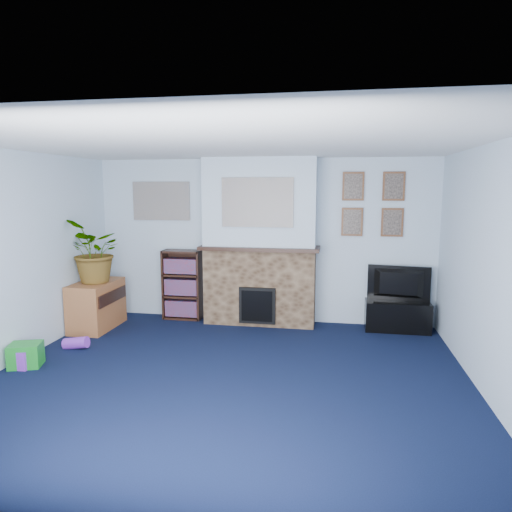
% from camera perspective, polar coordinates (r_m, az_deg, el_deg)
% --- Properties ---
extents(floor, '(5.00, 4.50, 0.01)m').
position_cam_1_polar(floor, '(4.92, -3.60, -15.17)').
color(floor, black).
rests_on(floor, ground).
extents(ceiling, '(5.00, 4.50, 0.01)m').
position_cam_1_polar(ceiling, '(4.53, -3.89, 13.86)').
color(ceiling, white).
rests_on(ceiling, wall_back).
extents(wall_back, '(5.00, 0.04, 2.40)m').
position_cam_1_polar(wall_back, '(6.76, 0.76, 1.91)').
color(wall_back, silver).
rests_on(wall_back, ground).
extents(wall_front, '(5.00, 0.04, 2.40)m').
position_cam_1_polar(wall_front, '(2.51, -16.12, -9.81)').
color(wall_front, silver).
rests_on(wall_front, ground).
extents(wall_left, '(0.04, 4.50, 2.40)m').
position_cam_1_polar(wall_left, '(5.71, -28.94, -0.38)').
color(wall_left, silver).
rests_on(wall_left, ground).
extents(wall_right, '(0.04, 4.50, 2.40)m').
position_cam_1_polar(wall_right, '(4.67, 27.59, -2.02)').
color(wall_right, silver).
rests_on(wall_right, ground).
extents(chimney_breast, '(1.72, 0.50, 2.40)m').
position_cam_1_polar(chimney_breast, '(6.57, 0.47, 1.57)').
color(chimney_breast, brown).
rests_on(chimney_breast, ground).
extents(collage_main, '(1.00, 0.03, 0.68)m').
position_cam_1_polar(collage_main, '(6.31, 0.16, 6.72)').
color(collage_main, gray).
rests_on(collage_main, chimney_breast).
extents(collage_left, '(0.90, 0.03, 0.58)m').
position_cam_1_polar(collage_left, '(7.12, -11.75, 6.74)').
color(collage_left, gray).
rests_on(collage_left, wall_back).
extents(portrait_tl, '(0.30, 0.03, 0.40)m').
position_cam_1_polar(portrait_tl, '(6.62, 12.05, 8.52)').
color(portrait_tl, brown).
rests_on(portrait_tl, wall_back).
extents(portrait_tr, '(0.30, 0.03, 0.40)m').
position_cam_1_polar(portrait_tr, '(6.66, 16.84, 8.34)').
color(portrait_tr, brown).
rests_on(portrait_tr, wall_back).
extents(portrait_bl, '(0.30, 0.03, 0.40)m').
position_cam_1_polar(portrait_bl, '(6.63, 11.92, 4.20)').
color(portrait_bl, brown).
rests_on(portrait_bl, wall_back).
extents(portrait_br, '(0.30, 0.03, 0.40)m').
position_cam_1_polar(portrait_br, '(6.68, 16.65, 4.05)').
color(portrait_br, brown).
rests_on(portrait_br, wall_back).
extents(tv_stand, '(0.87, 0.37, 0.41)m').
position_cam_1_polar(tv_stand, '(6.71, 17.24, -7.03)').
color(tv_stand, black).
rests_on(tv_stand, ground).
extents(television, '(0.86, 0.23, 0.49)m').
position_cam_1_polar(television, '(6.62, 17.38, -3.37)').
color(television, black).
rests_on(television, tv_stand).
extents(bookshelf, '(0.58, 0.28, 1.05)m').
position_cam_1_polar(bookshelf, '(7.03, -9.13, -3.72)').
color(bookshelf, black).
rests_on(bookshelf, ground).
extents(sideboard, '(0.48, 0.86, 0.67)m').
position_cam_1_polar(sideboard, '(6.88, -19.29, -5.67)').
color(sideboard, '#9C5B32').
rests_on(sideboard, ground).
extents(potted_plant, '(1.03, 1.05, 0.89)m').
position_cam_1_polar(potted_plant, '(6.67, -19.44, 0.57)').
color(potted_plant, '#26661E').
rests_on(potted_plant, sideboard).
extents(mantel_clock, '(0.10, 0.06, 0.14)m').
position_cam_1_polar(mantel_clock, '(6.52, 0.21, 1.84)').
color(mantel_clock, gold).
rests_on(mantel_clock, chimney_breast).
extents(mantel_candle, '(0.05, 0.05, 0.16)m').
position_cam_1_polar(mantel_candle, '(6.46, 3.66, 1.85)').
color(mantel_candle, '#B2BFC6').
rests_on(mantel_candle, chimney_breast).
extents(mantel_teddy, '(0.12, 0.12, 0.12)m').
position_cam_1_polar(mantel_teddy, '(6.62, -4.13, 1.88)').
color(mantel_teddy, slate).
rests_on(mantel_teddy, chimney_breast).
extents(mantel_can, '(0.06, 0.06, 0.13)m').
position_cam_1_polar(mantel_can, '(6.44, 6.43, 1.61)').
color(mantel_can, purple).
rests_on(mantel_can, chimney_breast).
extents(green_crate, '(0.40, 0.36, 0.26)m').
position_cam_1_polar(green_crate, '(5.80, -26.84, -10.90)').
color(green_crate, '#198C26').
rests_on(green_crate, ground).
extents(toy_ball, '(0.16, 0.16, 0.16)m').
position_cam_1_polar(toy_ball, '(6.79, -20.57, -8.18)').
color(toy_ball, blue).
rests_on(toy_ball, ground).
extents(toy_block, '(0.18, 0.18, 0.21)m').
position_cam_1_polar(toy_block, '(5.76, -27.16, -11.35)').
color(toy_block, purple).
rests_on(toy_block, ground).
extents(toy_tube, '(0.32, 0.14, 0.19)m').
position_cam_1_polar(toy_tube, '(6.18, -21.58, -10.09)').
color(toy_tube, purple).
rests_on(toy_tube, ground).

